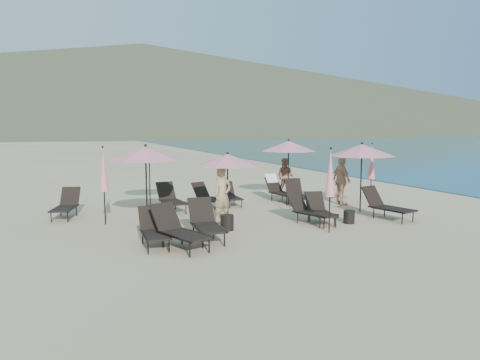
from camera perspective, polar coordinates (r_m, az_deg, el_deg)
name	(u,v)px	position (r m, az deg, el deg)	size (l,w,h in m)	color
ground	(295,229)	(14.05, 6.75, -5.99)	(800.00, 800.00, 0.00)	#D6BA8C
volcanic_headland	(160,89)	(324.88, -9.72, 10.93)	(690.00, 690.00, 55.00)	brown
lounger_0	(154,229)	(12.23, -10.48, -5.90)	(0.74, 1.67, 0.93)	black
lounger_1	(179,229)	(11.89, -7.48, -5.92)	(1.25, 1.97, 1.06)	black
lounger_2	(206,222)	(12.69, -4.19, -5.11)	(0.87, 1.87, 1.04)	black
lounger_3	(309,209)	(14.83, 8.46, -3.57)	(1.13, 1.77, 0.95)	black
lounger_4	(320,210)	(14.97, 9.71, -3.57)	(0.97, 1.68, 0.91)	black
lounger_5	(386,205)	(16.07, 17.39, -2.89)	(1.01, 1.87, 1.02)	black
lounger_6	(66,204)	(16.62, -20.44, -2.81)	(1.13, 1.76, 0.95)	black
lounger_7	(171,198)	(16.92, -8.43, -2.23)	(0.76, 1.75, 0.98)	black
lounger_8	(209,196)	(17.48, -3.83, -2.00)	(1.08, 1.68, 0.90)	black
lounger_9	(230,195)	(17.98, -1.21, -1.81)	(0.69, 1.52, 0.85)	black
lounger_10	(297,193)	(18.10, 6.95, -1.64)	(1.06, 1.78, 0.96)	black
lounger_11	(279,189)	(18.91, 4.81, -1.08)	(0.81, 1.75, 1.05)	black
umbrella_open_0	(146,153)	(14.73, -11.43, 3.20)	(2.32, 2.32, 2.49)	black
umbrella_open_1	(228,160)	(14.92, -1.52, 2.46)	(2.07, 2.07, 2.23)	black
umbrella_open_2	(362,150)	(16.97, 14.63, 3.54)	(2.30, 2.30, 2.48)	black
umbrella_open_3	(149,155)	(18.17, -11.03, 2.98)	(2.02, 2.02, 2.17)	black
umbrella_open_4	(289,146)	(19.33, 5.95, 4.14)	(2.31, 2.31, 2.49)	black
umbrella_closed_0	(330,173)	(13.50, 10.96, 0.80)	(0.29, 0.29, 2.46)	black
umbrella_closed_1	(372,162)	(18.41, 15.75, 2.13)	(0.28, 0.28, 2.40)	black
umbrella_closed_2	(104,170)	(14.92, -16.30, 1.16)	(0.29, 0.29, 2.44)	black
side_table_0	(227,223)	(13.79, -1.59, -5.20)	(0.40, 0.40, 0.46)	black
side_table_1	(349,217)	(15.12, 13.15, -4.40)	(0.35, 0.35, 0.41)	black
beachgoer_a	(222,195)	(14.79, -2.16, -1.81)	(0.64, 0.42, 1.77)	tan
beachgoer_b	(285,177)	(20.59, 5.56, 0.42)	(0.78, 0.61, 1.61)	#9D6451
beachgoer_c	(341,181)	(18.39, 12.27, -0.08)	(1.10, 0.46, 1.87)	tan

